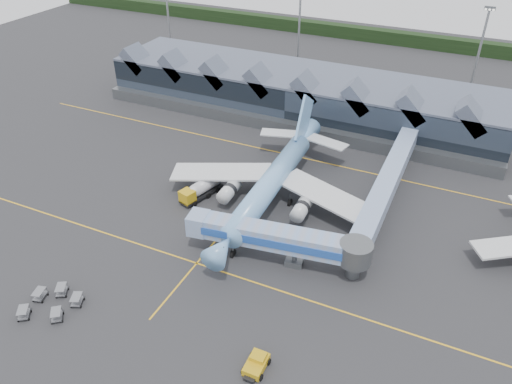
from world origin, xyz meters
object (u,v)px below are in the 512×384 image
at_px(main_airliner, 273,180).
at_px(pushback_tug, 256,364).
at_px(jet_bridge, 287,241).
at_px(fuel_truck, 202,188).

relative_size(main_airliner, pushback_tug, 10.85).
relative_size(main_airliner, jet_bridge, 1.61).
bearing_deg(pushback_tug, jet_bridge, 100.70).
xyz_separation_m(jet_bridge, pushback_tug, (3.73, -18.54, -3.35)).
relative_size(main_airliner, fuel_truck, 4.66).
bearing_deg(jet_bridge, main_airliner, 112.49).
bearing_deg(pushback_tug, main_airliner, 109.66).
height_order(main_airliner, pushback_tug, main_airliner).
bearing_deg(fuel_truck, main_airliner, 34.80).
height_order(main_airliner, fuel_truck, main_airliner).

